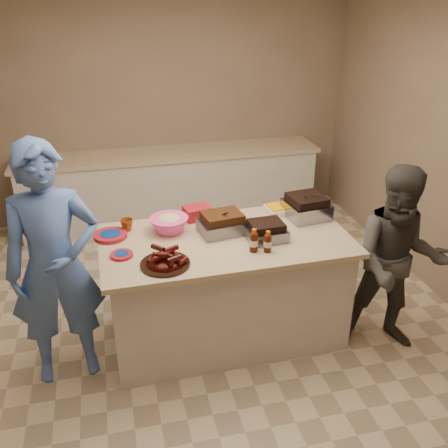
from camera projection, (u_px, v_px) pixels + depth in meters
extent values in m
cube|color=#47230F|center=(222.00, 232.00, 3.99)|extent=(0.39, 0.32, 0.11)
cube|color=black|center=(266.00, 239.00, 3.89)|extent=(0.31, 0.26, 0.09)
cube|color=gray|center=(305.00, 217.00, 4.25)|extent=(0.37, 0.37, 0.13)
cylinder|color=silver|center=(225.00, 222.00, 4.15)|extent=(0.36, 0.36, 0.05)
cube|color=#F7B20F|center=(281.00, 212.00, 4.33)|extent=(0.29, 0.23, 0.07)
cylinder|color=#381105|center=(267.00, 252.00, 3.70)|extent=(0.06, 0.06, 0.17)
cylinder|color=#381105|center=(254.00, 251.00, 3.71)|extent=(0.06, 0.06, 0.18)
cylinder|color=yellow|center=(212.00, 237.00, 3.92)|extent=(0.04, 0.04, 0.11)
imported|color=silver|center=(224.00, 226.00, 4.10)|extent=(0.14, 0.05, 0.14)
cylinder|color=maroon|center=(111.00, 237.00, 3.91)|extent=(0.27, 0.27, 0.03)
cylinder|color=maroon|center=(122.00, 256.00, 3.64)|extent=(0.17, 0.17, 0.02)
imported|color=#82380E|center=(127.00, 230.00, 4.02)|extent=(0.11, 0.10, 0.10)
cube|color=maroon|center=(197.00, 218.00, 4.22)|extent=(0.24, 0.20, 0.11)
imported|color=#4E74C6|center=(73.00, 368.00, 3.90)|extent=(0.86, 1.90, 0.44)
imported|color=#46443F|center=(383.00, 341.00, 4.20)|extent=(1.27, 1.71, 0.59)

